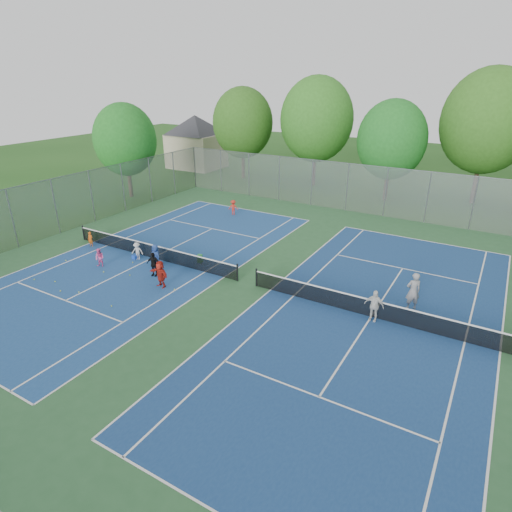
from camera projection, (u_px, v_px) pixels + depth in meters
The scene contains 35 objects.
ground at pixel (247, 284), 23.73m from camera, with size 120.00×120.00×0.00m, color #204E18.
court_pad at pixel (247, 283), 23.73m from camera, with size 32.00×32.00×0.01m, color #295730.
court_left at pixel (153, 258), 26.99m from camera, with size 10.97×23.77×0.01m, color navy.
court_right at pixel (371, 317), 20.46m from camera, with size 10.97×23.77×0.01m, color navy.
net_left at pixel (152, 252), 26.82m from camera, with size 12.87×0.10×0.91m, color black.
net_right at pixel (372, 309), 20.29m from camera, with size 12.87×0.10×0.91m, color black.
fence_north at pixel (347, 187), 35.62m from camera, with size 32.00×0.10×4.00m, color gray.
fence_west at pixel (55, 207), 30.41m from camera, with size 32.00×0.10×4.00m, color gray.
house at pixel (195, 132), 51.34m from camera, with size 11.03×11.03×7.30m.
tree_nw at pixel (243, 123), 45.37m from camera, with size 6.40×6.40×9.58m.
tree_nl at pixel (317, 120), 42.17m from camera, with size 7.20×7.20×10.69m.
tree_nc at pixel (392, 140), 37.31m from camera, with size 6.00×6.00×8.85m.
tree_nr at pixel (488, 121), 35.77m from camera, with size 7.60×7.60×11.42m.
tree_side_w at pixel (125, 140), 38.45m from camera, with size 5.60×5.60×8.47m.
ball_crate at pixel (135, 257), 26.84m from camera, with size 0.30×0.30×0.26m, color blue.
ball_hopper at pixel (200, 259), 26.26m from camera, with size 0.27×0.27×0.53m, color green.
student_a at pixel (90, 239), 28.63m from camera, with size 0.38×0.25×1.03m, color orange.
student_b at pixel (100, 258), 25.59m from camera, with size 0.56×0.44×1.16m, color pink.
student_c at pixel (137, 251), 26.61m from camera, with size 0.72×0.42×1.12m, color silver.
student_d at pixel (154, 264), 24.39m from camera, with size 0.85×0.35×1.44m, color black.
student_e at pixel (156, 256), 25.41m from camera, with size 0.72×0.47×1.48m, color navy.
student_f at pixel (160, 274), 23.10m from camera, with size 1.41×0.45×1.52m, color red.
child_far_baseline at pixel (233, 207), 35.05m from camera, with size 0.80×0.46×1.24m, color red.
instructor at pixel (413, 291), 20.82m from camera, with size 0.72×0.47×1.96m, color gray.
teen_court_b at pixel (374, 306), 19.92m from camera, with size 0.92×0.38×1.57m, color silver.
tennis_ball_0 at pixel (79, 292), 22.71m from camera, with size 0.07×0.07×0.07m, color #F0F539.
tennis_ball_1 at pixel (104, 272), 25.01m from camera, with size 0.07×0.07×0.07m, color #BBD631.
tennis_ball_2 at pixel (66, 261), 26.56m from camera, with size 0.07×0.07×0.07m, color #D6EE37.
tennis_ball_3 at pixel (55, 282), 23.86m from camera, with size 0.07×0.07×0.07m, color #C7ED37.
tennis_ball_4 at pixel (112, 306), 21.35m from camera, with size 0.07×0.07×0.07m, color #C2DA32.
tennis_ball_5 at pixel (60, 291), 22.83m from camera, with size 0.07×0.07×0.07m, color #E4EE37.
tennis_ball_6 at pixel (133, 263), 26.28m from camera, with size 0.07×0.07×0.07m, color gold.
tennis_ball_7 at pixel (130, 275), 24.62m from camera, with size 0.07×0.07×0.07m, color #A6C52E.
tennis_ball_8 at pixel (34, 280), 24.10m from camera, with size 0.07×0.07×0.07m, color #B1D130.
tennis_ball_9 at pixel (175, 290), 22.99m from camera, with size 0.07×0.07×0.07m, color gold.
Camera 1 is at (11.20, -18.02, 10.76)m, focal length 30.00 mm.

